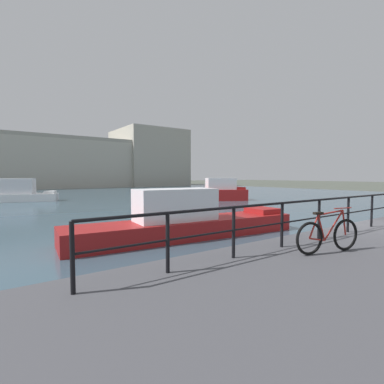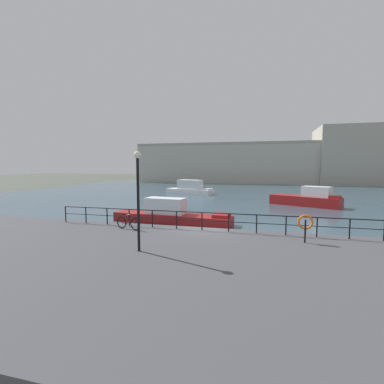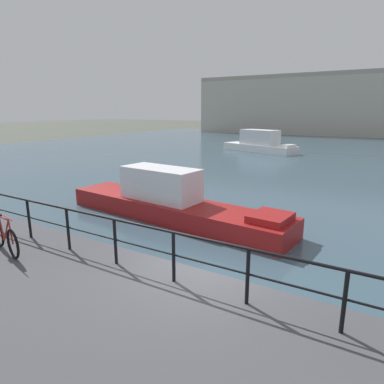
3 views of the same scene
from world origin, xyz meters
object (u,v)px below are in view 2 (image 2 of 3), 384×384
object	(u,v)px
parked_bicycle	(128,223)
quay_lamp_post	(138,188)
harbor_building	(279,162)
moored_blue_motorboat	(171,215)
moored_white_yacht	(190,188)
life_ring_stand	(305,223)
moored_red_daysailer	(308,199)

from	to	relation	value
parked_bicycle	quay_lamp_post	bearing A→B (deg)	-43.07
harbor_building	moored_blue_motorboat	xyz separation A→B (m)	(-10.34, -56.65, -4.76)
harbor_building	parked_bicycle	size ratio (longest dim) A/B	35.15
moored_blue_motorboat	parked_bicycle	bearing A→B (deg)	-89.08
harbor_building	moored_blue_motorboat	distance (m)	57.79
moored_white_yacht	quay_lamp_post	world-z (taller)	quay_lamp_post
harbor_building	quay_lamp_post	bearing A→B (deg)	-97.11
moored_blue_motorboat	quay_lamp_post	size ratio (longest dim) A/B	2.25
harbor_building	quay_lamp_post	size ratio (longest dim) A/B	13.79
harbor_building	life_ring_stand	size ratio (longest dim) A/B	43.65
moored_blue_motorboat	parked_bicycle	distance (m)	6.34
parked_bicycle	quay_lamp_post	world-z (taller)	quay_lamp_post
harbor_building	moored_red_daysailer	distance (m)	43.91
moored_red_daysailer	quay_lamp_post	distance (m)	25.36
moored_red_daysailer	life_ring_stand	xyz separation A→B (m)	(-2.66, -19.72, 0.99)
moored_blue_motorboat	life_ring_stand	xyz separation A→B (m)	(9.33, -6.70, 1.14)
moored_blue_motorboat	quay_lamp_post	bearing A→B (deg)	-73.32
moored_white_yacht	harbor_building	bearing A→B (deg)	83.66
harbor_building	moored_white_yacht	distance (m)	36.90
moored_blue_motorboat	quay_lamp_post	xyz separation A→B (m)	(2.01, -10.11, 3.01)
moored_white_yacht	moored_red_daysailer	distance (m)	19.63
moored_red_daysailer	parked_bicycle	size ratio (longest dim) A/B	4.53
moored_blue_motorboat	parked_bicycle	size ratio (longest dim) A/B	5.74
life_ring_stand	moored_blue_motorboat	bearing A→B (deg)	144.34
moored_red_daysailer	parked_bicycle	xyz separation A→B (m)	(-12.49, -19.32, 0.40)
life_ring_stand	quay_lamp_post	world-z (taller)	quay_lamp_post
moored_white_yacht	life_ring_stand	world-z (taller)	moored_white_yacht
harbor_building	moored_red_daysailer	world-z (taller)	harbor_building
moored_blue_motorboat	quay_lamp_post	distance (m)	10.74
life_ring_stand	moored_white_yacht	bearing A→B (deg)	115.14
harbor_building	quay_lamp_post	world-z (taller)	harbor_building
life_ring_stand	quay_lamp_post	distance (m)	8.29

